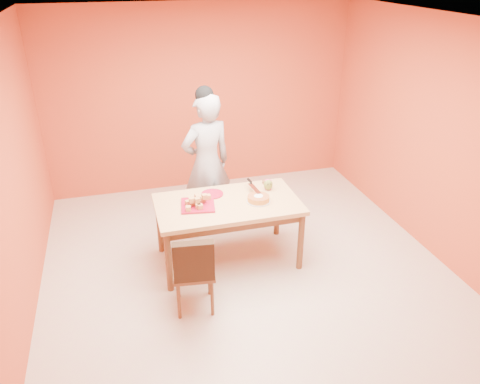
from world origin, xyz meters
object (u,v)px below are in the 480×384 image
object	(u,v)px
dining_table	(228,210)
egg_ornament	(268,185)
pastry_platter	(198,205)
red_dinner_plate	(212,194)
person	(207,164)
checker_tin	(267,182)
magenta_glass	(268,185)
dining_chair	(194,270)
sponge_cake	(258,198)

from	to	relation	value
dining_table	egg_ornament	size ratio (longest dim) A/B	12.11
pastry_platter	red_dinner_plate	xyz separation A→B (m)	(0.21, 0.23, -0.00)
person	pastry_platter	bearing A→B (deg)	56.40
red_dinner_plate	checker_tin	xyz separation A→B (m)	(0.70, 0.12, 0.01)
magenta_glass	checker_tin	distance (m)	0.16
dining_table	red_dinner_plate	world-z (taller)	red_dinner_plate
checker_tin	person	bearing A→B (deg)	144.22
red_dinner_plate	magenta_glass	distance (m)	0.67
magenta_glass	checker_tin	world-z (taller)	magenta_glass
dining_table	egg_ornament	world-z (taller)	egg_ornament
dining_chair	red_dinner_plate	bearing A→B (deg)	74.32
red_dinner_plate	sponge_cake	distance (m)	0.55
red_dinner_plate	checker_tin	distance (m)	0.71
sponge_cake	checker_tin	distance (m)	0.49
magenta_glass	sponge_cake	bearing A→B (deg)	-127.30
checker_tin	dining_table	bearing A→B (deg)	-148.72
red_dinner_plate	person	bearing A→B (deg)	83.93
dining_table	pastry_platter	distance (m)	0.35
dining_chair	pastry_platter	world-z (taller)	dining_chair
dining_table	sponge_cake	world-z (taller)	sponge_cake
dining_table	person	distance (m)	0.85
person	pastry_platter	xyz separation A→B (m)	(-0.27, -0.80, -0.13)
egg_ornament	checker_tin	distance (m)	0.19
dining_chair	egg_ornament	distance (m)	1.45
pastry_platter	sponge_cake	world-z (taller)	sponge_cake
sponge_cake	magenta_glass	bearing A→B (deg)	52.70
red_dinner_plate	sponge_cake	world-z (taller)	sponge_cake
person	red_dinner_plate	xyz separation A→B (m)	(-0.06, -0.58, -0.13)
dining_table	pastry_platter	xyz separation A→B (m)	(-0.34, 0.01, 0.10)
dining_chair	egg_ornament	xyz separation A→B (m)	(1.07, 0.91, 0.37)
person	egg_ornament	xyz separation A→B (m)	(0.60, -0.64, -0.07)
person	magenta_glass	distance (m)	0.87
dining_chair	checker_tin	xyz separation A→B (m)	(1.11, 1.08, 0.32)
dining_table	sponge_cake	distance (m)	0.37
dining_table	magenta_glass	world-z (taller)	magenta_glass
egg_ornament	checker_tin	world-z (taller)	egg_ornament
magenta_glass	dining_chair	bearing A→B (deg)	-139.14
person	sponge_cake	world-z (taller)	person
checker_tin	magenta_glass	bearing A→B (deg)	-102.85
magenta_glass	egg_ornament	bearing A→B (deg)	-108.62
pastry_platter	checker_tin	bearing A→B (deg)	20.66
pastry_platter	dining_chair	bearing A→B (deg)	-104.85
person	dining_chair	bearing A→B (deg)	58.31
sponge_cake	magenta_glass	size ratio (longest dim) A/B	2.20
dining_table	magenta_glass	bearing A→B (deg)	19.82
dining_chair	red_dinner_plate	xyz separation A→B (m)	(0.41, 0.97, 0.31)
dining_table	person	size ratio (longest dim) A/B	0.89
dining_table	pastry_platter	world-z (taller)	pastry_platter
pastry_platter	red_dinner_plate	size ratio (longest dim) A/B	1.42
dining_chair	person	xyz separation A→B (m)	(0.47, 1.54, 0.44)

